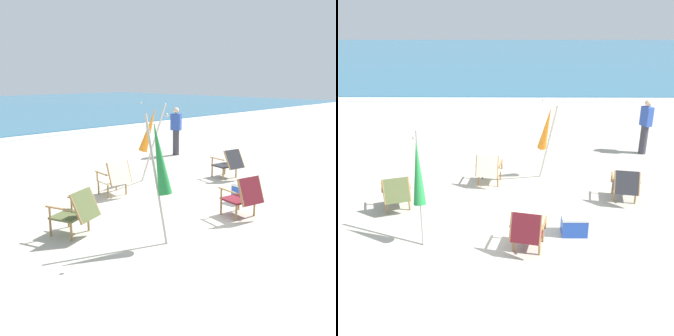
% 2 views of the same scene
% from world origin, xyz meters
% --- Properties ---
extents(ground_plane, '(80.00, 80.00, 0.00)m').
position_xyz_m(ground_plane, '(0.00, 0.00, 0.00)').
color(ground_plane, '#B7AF9E').
extents(beach_chair_front_right, '(0.71, 0.80, 0.81)m').
position_xyz_m(beach_chair_front_right, '(0.26, -1.08, 0.43)').
color(beach_chair_front_right, maroon).
rests_on(beach_chair_front_right, ground).
extents(beach_chair_far_center, '(0.70, 0.85, 0.78)m').
position_xyz_m(beach_chair_far_center, '(2.51, 0.88, 0.42)').
color(beach_chair_far_center, '#28282D').
rests_on(beach_chair_far_center, ground).
extents(beach_chair_mid_center, '(0.78, 0.87, 0.80)m').
position_xyz_m(beach_chair_mid_center, '(-2.44, 0.43, 0.43)').
color(beach_chair_mid_center, '#515B33').
rests_on(beach_chair_mid_center, ground).
extents(beach_chair_back_right, '(0.66, 0.76, 0.81)m').
position_xyz_m(beach_chair_back_right, '(-0.56, 1.77, 0.43)').
color(beach_chair_back_right, beige).
rests_on(beach_chair_back_right, ground).
extents(umbrella_furled_orange, '(0.46, 0.72, 2.03)m').
position_xyz_m(umbrella_furled_orange, '(0.84, 2.14, 1.33)').
color(umbrella_furled_orange, '#B7B2A8').
rests_on(umbrella_furled_orange, ground).
extents(umbrella_furled_green, '(0.27, 0.54, 2.09)m').
position_xyz_m(umbrella_furled_green, '(-1.65, -0.75, 1.37)').
color(umbrella_furled_green, '#B7B2A8').
rests_on(umbrella_furled_green, ground).
extents(person_near_chairs, '(0.31, 0.39, 1.63)m').
position_xyz_m(person_near_chairs, '(3.94, 4.12, 0.84)').
color(person_near_chairs, '#383842').
rests_on(person_near_chairs, ground).
extents(cooler_box, '(0.49, 0.35, 0.40)m').
position_xyz_m(cooler_box, '(1.18, -0.49, 0.20)').
color(cooler_box, blue).
rests_on(cooler_box, ground).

